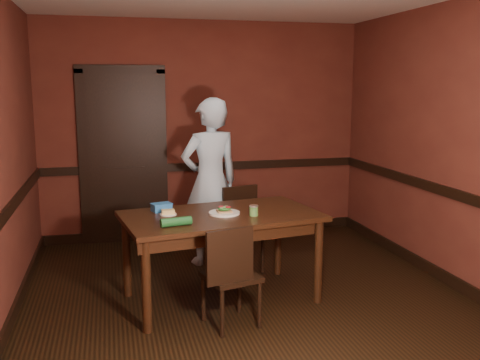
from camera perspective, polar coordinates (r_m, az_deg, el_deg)
name	(u,v)px	position (r m, az deg, el deg)	size (l,w,h in m)	color
floor	(249,302)	(4.90, 1.00, -12.88)	(4.00, 4.50, 0.01)	black
wall_back	(204,131)	(6.74, -3.87, 5.27)	(4.00, 0.02, 2.70)	#59251B
wall_front	(378,213)	(2.48, 14.53, -3.40)	(4.00, 0.02, 2.70)	#59251B
wall_right	(456,146)	(5.42, 22.00, 3.38)	(0.02, 4.50, 2.70)	#59251B
dado_back	(205,166)	(6.78, -3.80, 1.46)	(4.00, 0.03, 0.10)	black
dado_left	(3,217)	(4.56, -23.93, -3.65)	(0.03, 4.50, 0.10)	black
dado_right	(451,193)	(5.47, 21.57, -1.30)	(0.03, 4.50, 0.10)	black
baseboard_back	(205,231)	(6.95, -3.72, -5.40)	(4.00, 0.03, 0.12)	black
baseboard_left	(11,318)	(4.81, -23.20, -13.42)	(0.03, 4.50, 0.12)	black
baseboard_right	(445,277)	(5.69, 21.01, -9.63)	(0.03, 4.50, 0.12)	black
door	(123,154)	(6.63, -12.34, 2.73)	(1.05, 0.07, 2.20)	black
dining_table	(221,257)	(4.83, -2.02, -8.19)	(1.70, 0.95, 0.80)	black
chair_far	(240,230)	(5.56, 0.04, -5.37)	(0.40, 0.40, 0.86)	black
chair_near	(231,274)	(4.33, -0.97, -10.04)	(0.39, 0.39, 0.85)	black
person	(210,182)	(5.72, -3.21, -0.20)	(0.65, 0.43, 1.79)	silver
sandwich_plate	(224,212)	(4.71, -1.69, -3.41)	(0.27, 0.27, 0.07)	white
sauce_jar	(254,210)	(4.64, 1.48, -3.27)	(0.08, 0.08, 0.09)	#52893D
cheese_saucer	(168,213)	(4.72, -7.67, -3.49)	(0.15, 0.15, 0.05)	white
food_tub	(161,207)	(4.85, -8.38, -2.88)	(0.20, 0.17, 0.07)	#2D78CA
wrapped_veg	(176,222)	(4.34, -6.84, -4.44)	(0.07, 0.07, 0.25)	#1A5423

